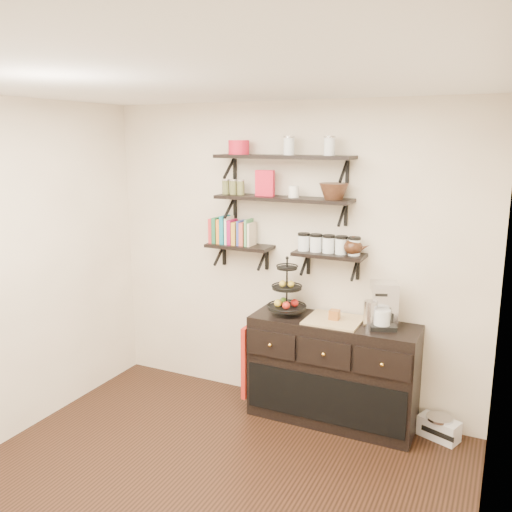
# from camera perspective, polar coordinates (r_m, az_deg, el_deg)

# --- Properties ---
(floor) EXTENTS (3.50, 3.50, 0.00)m
(floor) POSITION_cam_1_polar(r_m,az_deg,el_deg) (3.96, -7.45, -24.83)
(floor) COLOR black
(floor) RESTS_ON ground
(ceiling) EXTENTS (3.50, 3.50, 0.02)m
(ceiling) POSITION_cam_1_polar(r_m,az_deg,el_deg) (3.18, -8.85, 17.83)
(ceiling) COLOR white
(ceiling) RESTS_ON back_wall
(back_wall) EXTENTS (3.50, 0.02, 2.70)m
(back_wall) POSITION_cam_1_polar(r_m,az_deg,el_deg) (4.83, 3.39, -0.11)
(back_wall) COLOR white
(back_wall) RESTS_ON ground
(right_wall) EXTENTS (0.02, 3.50, 2.70)m
(right_wall) POSITION_cam_1_polar(r_m,az_deg,el_deg) (2.82, 23.65, -10.30)
(right_wall) COLOR white
(right_wall) RESTS_ON ground
(shelf_top) EXTENTS (1.20, 0.27, 0.23)m
(shelf_top) POSITION_cam_1_polar(r_m,az_deg,el_deg) (4.60, 2.90, 10.35)
(shelf_top) COLOR black
(shelf_top) RESTS_ON back_wall
(shelf_mid) EXTENTS (1.20, 0.27, 0.23)m
(shelf_mid) POSITION_cam_1_polar(r_m,az_deg,el_deg) (4.63, 2.86, 6.01)
(shelf_mid) COLOR black
(shelf_mid) RESTS_ON back_wall
(shelf_low_left) EXTENTS (0.60, 0.25, 0.23)m
(shelf_low_left) POSITION_cam_1_polar(r_m,az_deg,el_deg) (4.88, -1.69, 0.96)
(shelf_low_left) COLOR black
(shelf_low_left) RESTS_ON back_wall
(shelf_low_right) EXTENTS (0.60, 0.25, 0.23)m
(shelf_low_right) POSITION_cam_1_polar(r_m,az_deg,el_deg) (4.57, 7.73, 0.07)
(shelf_low_right) COLOR black
(shelf_low_right) RESTS_ON back_wall
(cookbooks) EXTENTS (0.40, 0.15, 0.26)m
(cookbooks) POSITION_cam_1_polar(r_m,az_deg,el_deg) (4.89, -2.41, 2.61)
(cookbooks) COLOR red
(cookbooks) RESTS_ON shelf_low_left
(glass_canisters) EXTENTS (0.54, 0.10, 0.13)m
(glass_canisters) POSITION_cam_1_polar(r_m,az_deg,el_deg) (4.55, 7.63, 1.15)
(glass_canisters) COLOR silver
(glass_canisters) RESTS_ON shelf_low_right
(sideboard) EXTENTS (1.40, 0.50, 0.92)m
(sideboard) POSITION_cam_1_polar(r_m,az_deg,el_deg) (4.74, 8.02, -11.92)
(sideboard) COLOR black
(sideboard) RESTS_ON floor
(fruit_stand) EXTENTS (0.33, 0.33, 0.49)m
(fruit_stand) POSITION_cam_1_polar(r_m,az_deg,el_deg) (4.66, 3.30, -4.15)
(fruit_stand) COLOR black
(fruit_stand) RESTS_ON sideboard
(candle) EXTENTS (0.08, 0.08, 0.08)m
(candle) POSITION_cam_1_polar(r_m,az_deg,el_deg) (4.56, 8.26, -6.13)
(candle) COLOR #975622
(candle) RESTS_ON sideboard
(coffee_maker) EXTENTS (0.26, 0.26, 0.38)m
(coffee_maker) POSITION_cam_1_polar(r_m,az_deg,el_deg) (4.45, 13.33, -5.11)
(coffee_maker) COLOR black
(coffee_maker) RESTS_ON sideboard
(thermal_carafe) EXTENTS (0.11, 0.11, 0.22)m
(thermal_carafe) POSITION_cam_1_polar(r_m,az_deg,el_deg) (4.45, 11.96, -6.01)
(thermal_carafe) COLOR silver
(thermal_carafe) RESTS_ON sideboard
(apron) EXTENTS (0.04, 0.28, 0.65)m
(apron) POSITION_cam_1_polar(r_m,az_deg,el_deg) (4.89, -0.65, -10.82)
(apron) COLOR #B31D13
(apron) RESTS_ON sideboard
(radio) EXTENTS (0.35, 0.27, 0.19)m
(radio) POSITION_cam_1_polar(r_m,az_deg,el_deg) (4.83, 18.70, -16.73)
(radio) COLOR silver
(radio) RESTS_ON floor
(recipe_box) EXTENTS (0.17, 0.08, 0.22)m
(recipe_box) POSITION_cam_1_polar(r_m,az_deg,el_deg) (4.68, 0.95, 7.68)
(recipe_box) COLOR red
(recipe_box) RESTS_ON shelf_mid
(walnut_bowl) EXTENTS (0.24, 0.24, 0.13)m
(walnut_bowl) POSITION_cam_1_polar(r_m,az_deg,el_deg) (4.46, 8.19, 6.75)
(walnut_bowl) COLOR black
(walnut_bowl) RESTS_ON shelf_mid
(ramekins) EXTENTS (0.09, 0.09, 0.10)m
(ramekins) POSITION_cam_1_polar(r_m,az_deg,el_deg) (4.58, 4.00, 6.77)
(ramekins) COLOR white
(ramekins) RESTS_ON shelf_mid
(teapot) EXTENTS (0.24, 0.20, 0.16)m
(teapot) POSITION_cam_1_polar(r_m,az_deg,el_deg) (4.49, 10.19, 1.08)
(teapot) COLOR #341B0F
(teapot) RESTS_ON shelf_low_right
(red_pot) EXTENTS (0.18, 0.18, 0.12)m
(red_pot) POSITION_cam_1_polar(r_m,az_deg,el_deg) (4.77, -1.82, 11.37)
(red_pot) COLOR red
(red_pot) RESTS_ON shelf_top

